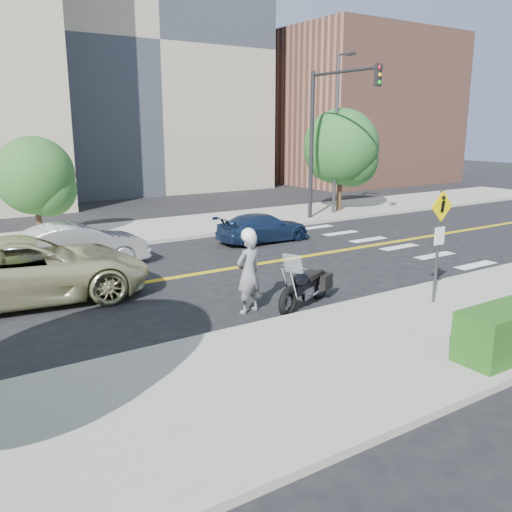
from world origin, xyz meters
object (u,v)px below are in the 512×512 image
at_px(motorcyclist, 249,271).
at_px(parked_car_silver, 77,246).
at_px(suv, 28,269).
at_px(motorcycle, 305,277).
at_px(parked_car_blue, 263,228).
at_px(pedestrian_sign, 439,233).

distance_m(motorcyclist, parked_car_silver, 7.19).
bearing_deg(suv, motorcyclist, -125.14).
bearing_deg(motorcyclist, motorcycle, 154.24).
height_order(suv, parked_car_blue, suv).
bearing_deg(parked_car_silver, suv, 142.75).
height_order(suv, parked_car_silver, suv).
bearing_deg(motorcyclist, pedestrian_sign, 139.10).
xyz_separation_m(motorcyclist, motorcycle, (1.51, -0.37, -0.32)).
height_order(motorcycle, suv, suv).
distance_m(motorcyclist, motorcycle, 1.59).
distance_m(pedestrian_sign, motorcyclist, 4.90).
height_order(motorcyclist, motorcycle, motorcyclist).
relative_size(motorcyclist, suv, 0.34).
distance_m(motorcyclist, suv, 5.96).
bearing_deg(pedestrian_sign, motorcyclist, 151.00).
xyz_separation_m(pedestrian_sign, motorcyclist, (-4.22, 2.34, -0.88)).
xyz_separation_m(pedestrian_sign, parked_car_blue, (0.94, 9.29, -1.38)).
xyz_separation_m(suv, parked_car_blue, (9.59, 2.98, -0.30)).
height_order(pedestrian_sign, suv, pedestrian_sign).
relative_size(pedestrian_sign, suv, 0.47).
bearing_deg(parked_car_blue, pedestrian_sign, 173.78).
bearing_deg(motorcycle, suv, 119.15).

